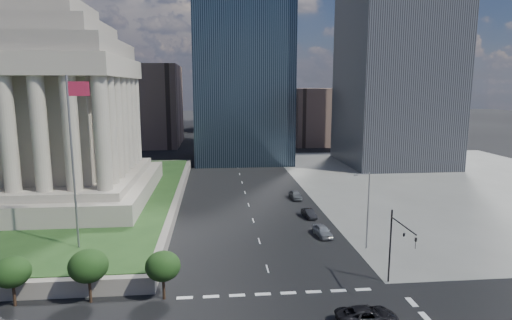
{
  "coord_description": "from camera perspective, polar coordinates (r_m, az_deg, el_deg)",
  "views": [
    {
      "loc": [
        -5.78,
        -25.86,
        20.65
      ],
      "look_at": [
        -1.0,
        23.19,
        12.16
      ],
      "focal_mm": 30.0,
      "sensor_mm": 36.0,
      "label": 1
    }
  ],
  "objects": [
    {
      "name": "flagpole",
      "position": [
        52.92,
        -23.15,
        0.8
      ],
      "size": [
        2.52,
        0.24,
        20.0
      ],
      "color": "slate",
      "rests_on": "plaza_lawn"
    },
    {
      "name": "building_filler_nw",
      "position": [
        157.87,
        -14.49,
        7.06
      ],
      "size": [
        24.0,
        30.0,
        28.0
      ],
      "primitive_type": "cube",
      "color": "brown",
      "rests_on": "ground"
    },
    {
      "name": "ground",
      "position": [
        127.67,
        -2.89,
        0.46
      ],
      "size": [
        500.0,
        500.0,
        0.0
      ],
      "primitive_type": "plane",
      "color": "black",
      "rests_on": "ground"
    },
    {
      "name": "midrise_glass",
      "position": [
        121.47,
        -1.93,
        14.19
      ],
      "size": [
        26.0,
        26.0,
        60.0
      ],
      "primitive_type": "cube",
      "color": "black",
      "rests_on": "ground"
    },
    {
      "name": "street_lamp_north",
      "position": [
        56.35,
        14.56,
        -5.97
      ],
      "size": [
        2.13,
        0.22,
        10.0
      ],
      "color": "slate",
      "rests_on": "ground"
    },
    {
      "name": "building_filler_ne",
      "position": [
        160.72,
        8.09,
        5.88
      ],
      "size": [
        20.0,
        30.0,
        20.0
      ],
      "primitive_type": "cube",
      "color": "brown",
      "rests_on": "ground"
    },
    {
      "name": "sidewalk_ne",
      "position": [
        102.36,
        25.01,
        -2.78
      ],
      "size": [
        68.0,
        90.0,
        0.03
      ],
      "primitive_type": "cube",
      "color": "slate",
      "rests_on": "ground"
    },
    {
      "name": "pickup_truck",
      "position": [
        41.17,
        14.58,
        -19.44
      ],
      "size": [
        5.57,
        2.74,
        1.52
      ],
      "primitive_type": "imported",
      "rotation": [
        0.0,
        0.0,
        1.61
      ],
      "color": "black",
      "rests_on": "ground"
    },
    {
      "name": "traffic_signal_ne",
      "position": [
        46.21,
        18.41,
        -10.21
      ],
      "size": [
        0.3,
        5.74,
        8.0
      ],
      "color": "black",
      "rests_on": "ground"
    },
    {
      "name": "war_memorial",
      "position": [
        79.07,
        -26.85,
        9.29
      ],
      "size": [
        34.0,
        34.0,
        39.0
      ],
      "primitive_type": null,
      "color": "gray",
      "rests_on": "plaza_lawn"
    },
    {
      "name": "parked_sedan_far",
      "position": [
        79.92,
        5.29,
        -4.65
      ],
      "size": [
        4.72,
        2.13,
        1.57
      ],
      "primitive_type": "imported",
      "rotation": [
        0.0,
        0.0,
        0.06
      ],
      "color": "#505357",
      "rests_on": "ground"
    },
    {
      "name": "parked_sedan_near",
      "position": [
        61.15,
        8.86,
        -9.32
      ],
      "size": [
        4.65,
        2.31,
        1.52
      ],
      "primitive_type": "imported",
      "rotation": [
        0.0,
        0.0,
        0.12
      ],
      "color": "gray",
      "rests_on": "ground"
    },
    {
      "name": "parked_sedan_mid",
      "position": [
        69.21,
        7.07,
        -7.08
      ],
      "size": [
        4.16,
        1.95,
        1.32
      ],
      "primitive_type": "imported",
      "rotation": [
        0.0,
        0.0,
        0.14
      ],
      "color": "black",
      "rests_on": "ground"
    }
  ]
}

